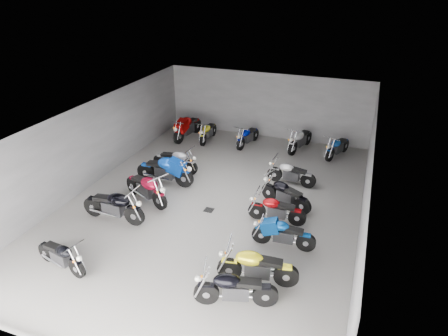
{
  "coord_description": "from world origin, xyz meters",
  "views": [
    {
      "loc": [
        4.64,
        -11.43,
        7.5
      ],
      "look_at": [
        0.04,
        0.91,
        1.0
      ],
      "focal_mm": 32.0,
      "sensor_mm": 36.0,
      "label": 1
    }
  ],
  "objects": [
    {
      "name": "motorcycle_back_c",
      "position": [
        -0.48,
        5.52,
        0.48
      ],
      "size": [
        0.56,
        1.97,
        0.87
      ],
      "rotation": [
        0.0,
        0.0,
        2.94
      ],
      "color": "black",
      "rests_on": "ground"
    },
    {
      "name": "motorcycle_left_d",
      "position": [
        -2.33,
        -0.71,
        0.54
      ],
      "size": [
        2.13,
        1.05,
        0.99
      ],
      "rotation": [
        0.0,
        0.0,
        -1.98
      ],
      "color": "black",
      "rests_on": "ground"
    },
    {
      "name": "motorcycle_back_e",
      "position": [
        1.96,
        5.86,
        0.53
      ],
      "size": [
        0.72,
        2.15,
        0.96
      ],
      "rotation": [
        0.0,
        0.0,
        2.87
      ],
      "color": "black",
      "rests_on": "ground"
    },
    {
      "name": "motorcycle_left_e",
      "position": [
        -2.32,
        0.73,
        0.58
      ],
      "size": [
        2.4,
        0.46,
        1.06
      ],
      "rotation": [
        0.0,
        0.0,
        -1.56
      ],
      "color": "black",
      "rests_on": "ground"
    },
    {
      "name": "drain_grate",
      "position": [
        0.0,
        -0.5,
        0.01
      ],
      "size": [
        0.32,
        0.32,
        0.01
      ],
      "primitive_type": "cube",
      "color": "black",
      "rests_on": "ground"
    },
    {
      "name": "motorcycle_back_f",
      "position": [
        3.67,
        5.69,
        0.48
      ],
      "size": [
        0.85,
        1.9,
        0.88
      ],
      "rotation": [
        0.0,
        0.0,
        2.77
      ],
      "color": "black",
      "rests_on": "ground"
    },
    {
      "name": "motorcycle_right_a",
      "position": [
        2.28,
        -4.34,
        0.51
      ],
      "size": [
        2.05,
        0.77,
        0.93
      ],
      "rotation": [
        0.0,
        0.0,
        1.88
      ],
      "color": "black",
      "rests_on": "ground"
    },
    {
      "name": "wall_right",
      "position": [
        5.0,
        0.0,
        1.6
      ],
      "size": [
        0.1,
        14.0,
        3.2
      ],
      "primitive_type": "cube",
      "color": "gray",
      "rests_on": "ground"
    },
    {
      "name": "motorcycle_left_f",
      "position": [
        -2.44,
        1.83,
        0.5
      ],
      "size": [
        2.07,
        0.45,
        0.91
      ],
      "rotation": [
        0.0,
        0.0,
        -1.65
      ],
      "color": "black",
      "rests_on": "ground"
    },
    {
      "name": "motorcycle_right_b",
      "position": [
        2.56,
        -3.38,
        0.52
      ],
      "size": [
        2.17,
        0.58,
        0.96
      ],
      "rotation": [
        0.0,
        0.0,
        1.75
      ],
      "color": "black",
      "rests_on": "ground"
    },
    {
      "name": "motorcycle_right_f",
      "position": [
        2.26,
        2.4,
        0.47
      ],
      "size": [
        1.94,
        0.42,
        0.85
      ],
      "rotation": [
        0.0,
        0.0,
        1.5
      ],
      "color": "black",
      "rests_on": "ground"
    },
    {
      "name": "ceiling",
      "position": [
        0.0,
        0.0,
        3.22
      ],
      "size": [
        10.0,
        14.0,
        0.04
      ],
      "primitive_type": "cube",
      "color": "black",
      "rests_on": "wall_back"
    },
    {
      "name": "motorcycle_right_c",
      "position": [
        2.86,
        -1.61,
        0.47
      ],
      "size": [
        1.94,
        0.41,
        0.85
      ],
      "rotation": [
        0.0,
        0.0,
        1.63
      ],
      "color": "black",
      "rests_on": "ground"
    },
    {
      "name": "motorcycle_back_a",
      "position": [
        -3.57,
        5.37,
        0.57
      ],
      "size": [
        0.54,
        2.39,
        1.05
      ],
      "rotation": [
        0.0,
        0.0,
        3.02
      ],
      "color": "black",
      "rests_on": "ground"
    },
    {
      "name": "wall_left",
      "position": [
        -5.0,
        0.0,
        1.6
      ],
      "size": [
        0.1,
        14.0,
        3.2
      ],
      "primitive_type": "cube",
      "color": "gray",
      "rests_on": "ground"
    },
    {
      "name": "ground",
      "position": [
        0.0,
        0.0,
        0.0
      ],
      "size": [
        14.0,
        14.0,
        0.0
      ],
      "primitive_type": "plane",
      "color": "gray",
      "rests_on": "ground"
    },
    {
      "name": "motorcycle_right_e",
      "position": [
        2.41,
        0.7,
        0.49
      ],
      "size": [
        1.94,
        0.9,
        0.9
      ],
      "rotation": [
        0.0,
        0.0,
        1.18
      ],
      "color": "black",
      "rests_on": "ground"
    },
    {
      "name": "motorcycle_left_c",
      "position": [
        -2.7,
        -2.16,
        0.55
      ],
      "size": [
        2.31,
        0.45,
        1.02
      ],
      "rotation": [
        0.0,
        0.0,
        -1.58
      ],
      "color": "black",
      "rests_on": "ground"
    },
    {
      "name": "motorcycle_left_a",
      "position": [
        -2.66,
        -4.75,
        0.45
      ],
      "size": [
        1.87,
        0.54,
        0.83
      ],
      "rotation": [
        0.0,
        0.0,
        -1.78
      ],
      "color": "black",
      "rests_on": "ground"
    },
    {
      "name": "motorcycle_right_d",
      "position": [
        2.36,
        -0.38,
        0.47
      ],
      "size": [
        1.95,
        0.4,
        0.85
      ],
      "rotation": [
        0.0,
        0.0,
        1.62
      ],
      "color": "black",
      "rests_on": "ground"
    },
    {
      "name": "motorcycle_back_b",
      "position": [
        -2.47,
        5.41,
        0.48
      ],
      "size": [
        0.4,
        1.98,
        0.87
      ],
      "rotation": [
        0.0,
        0.0,
        3.17
      ],
      "color": "black",
      "rests_on": "ground"
    },
    {
      "name": "wall_back",
      "position": [
        0.0,
        7.0,
        1.6
      ],
      "size": [
        10.0,
        0.1,
        3.2
      ],
      "primitive_type": "cube",
      "color": "gray",
      "rests_on": "ground"
    }
  ]
}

